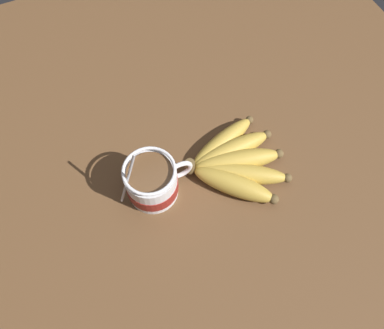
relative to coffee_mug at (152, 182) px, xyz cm
name	(u,v)px	position (x,y,z in cm)	size (l,w,h in cm)	color
table	(177,204)	(3.07, -3.63, -5.77)	(136.46, 136.46, 3.43)	brown
coffee_mug	(152,182)	(0.00, 0.00, 0.00)	(14.66, 9.72, 15.94)	silver
banana_bunch	(234,163)	(16.17, -1.80, -2.03)	(19.30, 20.74, 4.40)	brown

